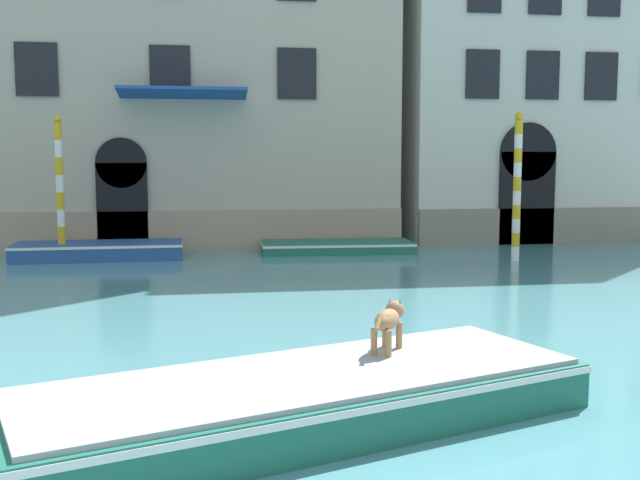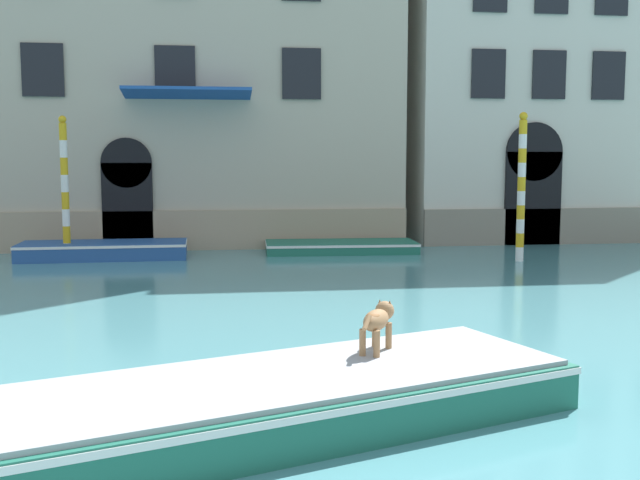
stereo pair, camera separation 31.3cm
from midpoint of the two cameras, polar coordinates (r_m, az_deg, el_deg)
palazzo_right at (r=31.03m, az=16.92°, el=14.13°), size 10.94×6.13×14.90m
boat_foreground at (r=8.80m, az=-1.11°, el=-11.85°), size 7.08×4.35×0.60m
dog_on_deck at (r=9.62m, az=5.35°, el=-6.09°), size 0.58×0.82×0.61m
boat_moored_near_palazzo at (r=23.63m, az=-15.78°, el=-0.72°), size 5.01×1.89×0.50m
boat_moored_far at (r=24.25m, az=1.97°, el=-0.49°), size 4.94×2.07×0.35m
mooring_pole_0 at (r=22.88m, az=15.48°, el=3.95°), size 0.24×0.24×4.38m
mooring_pole_1 at (r=23.47m, az=-18.50°, el=3.79°), size 0.23×0.23×4.29m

